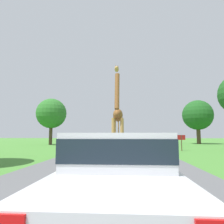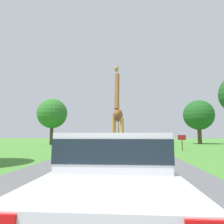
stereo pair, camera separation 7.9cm
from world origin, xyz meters
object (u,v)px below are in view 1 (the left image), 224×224
object	(u,v)px
giraffe_near_road	(118,118)
car_lead_maroon	(119,171)
car_queue_right	(128,141)
sign_post	(181,140)
car_queue_left	(100,139)
tree_centre_back	(51,114)
tree_right_cluster	(198,115)
car_far_ahead	(125,140)

from	to	relation	value
giraffe_near_road	car_lead_maroon	distance (m)	8.55
car_queue_right	car_lead_maroon	bearing A→B (deg)	-91.40
car_lead_maroon	sign_post	xyz separation A→B (m)	(5.19, 14.69, 0.20)
giraffe_near_road	sign_post	distance (m)	8.50
car_queue_left	tree_centre_back	xyz separation A→B (m)	(-7.37, 1.50, 3.64)
tree_centre_back	giraffe_near_road	bearing A→B (deg)	-57.24
car_lead_maroon	tree_right_cluster	distance (m)	30.59
car_queue_left	car_far_ahead	bearing A→B (deg)	49.03
sign_post	giraffe_near_road	bearing A→B (deg)	-131.15
car_queue_right	tree_centre_back	bearing A→B (deg)	148.84
giraffe_near_road	car_queue_right	distance (m)	9.43
tree_right_cluster	car_queue_right	bearing A→B (deg)	-136.59
giraffe_near_road	car_lead_maroon	xyz separation A→B (m)	(0.32, -8.38, -1.68)
car_queue_right	car_queue_left	bearing A→B (deg)	125.00
giraffe_near_road	car_queue_left	distance (m)	14.73
giraffe_near_road	tree_centre_back	xyz separation A→B (m)	(-10.21, 15.87, 2.00)
car_far_ahead	tree_centre_back	world-z (taller)	tree_centre_back
car_lead_maroon	car_far_ahead	distance (m)	26.43
car_lead_maroon	car_far_ahead	xyz separation A→B (m)	(0.04, 26.43, -0.15)
tree_centre_back	tree_right_cluster	bearing A→B (deg)	9.93
giraffe_near_road	sign_post	world-z (taller)	giraffe_near_road
sign_post	tree_centre_back	bearing A→B (deg)	148.68
car_lead_maroon	car_queue_left	bearing A→B (deg)	97.90
car_queue_right	sign_post	world-z (taller)	sign_post
car_lead_maroon	sign_post	size ratio (longest dim) A/B	3.38
car_far_ahead	tree_centre_back	bearing A→B (deg)	-168.34
car_far_ahead	tree_centre_back	size ratio (longest dim) A/B	0.63
car_queue_right	car_far_ahead	bearing A→B (deg)	92.54
car_lead_maroon	tree_right_cluster	xyz separation A→B (m)	(11.51, 28.11, 3.67)
car_queue_right	car_far_ahead	size ratio (longest dim) A/B	1.12
car_lead_maroon	tree_right_cluster	bearing A→B (deg)	67.73
tree_right_cluster	sign_post	bearing A→B (deg)	-115.22
car_lead_maroon	car_queue_right	bearing A→B (deg)	88.60
tree_right_cluster	tree_centre_back	bearing A→B (deg)	-170.07
car_queue_left	sign_post	xyz separation A→B (m)	(8.35, -8.06, 0.16)
car_far_ahead	car_queue_right	bearing A→B (deg)	-87.46
tree_centre_back	car_far_ahead	bearing A→B (deg)	11.66
car_queue_right	tree_right_cluster	world-z (taller)	tree_right_cluster
car_queue_right	car_far_ahead	distance (m)	8.82
tree_centre_back	car_queue_left	bearing A→B (deg)	-11.52
tree_right_cluster	sign_post	xyz separation A→B (m)	(-6.32, -13.42, -3.47)
car_queue_right	tree_right_cluster	distance (m)	15.70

